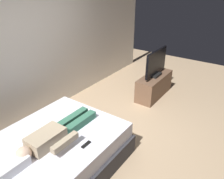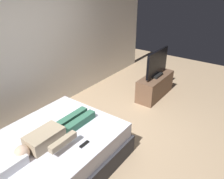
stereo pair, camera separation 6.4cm
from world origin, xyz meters
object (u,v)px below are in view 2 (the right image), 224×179
(pillow, at_px, (1,165))
(tv, at_px, (157,64))
(bed, at_px, (52,154))
(person, at_px, (53,134))
(tv_stand, at_px, (155,86))
(remote, at_px, (84,144))

(pillow, relative_size, tv, 0.55)
(bed, xyz_separation_m, person, (0.03, -0.06, 0.36))
(pillow, relative_size, tv_stand, 0.44)
(bed, xyz_separation_m, tv_stand, (2.84, -0.17, -0.01))
(remote, distance_m, tv_stand, 2.69)
(pillow, xyz_separation_m, tv_stand, (3.50, -0.17, -0.35))
(remote, distance_m, tv, 2.69)
(bed, xyz_separation_m, remote, (0.18, -0.47, 0.29))
(bed, distance_m, pillow, 0.74)
(pillow, bearing_deg, remote, -29.02)
(bed, xyz_separation_m, tv, (2.84, -0.17, 0.52))
(bed, distance_m, remote, 0.58)
(tv_stand, distance_m, tv, 0.53)
(pillow, bearing_deg, tv, -2.86)
(tv, bearing_deg, person, 177.71)
(remote, height_order, tv_stand, remote)
(person, distance_m, remote, 0.44)
(remote, height_order, tv, tv)
(person, distance_m, tv_stand, 2.84)
(remote, xyz_separation_m, tv, (2.66, 0.29, 0.24))
(bed, xyz_separation_m, pillow, (-0.66, -0.00, 0.34))
(tv_stand, bearing_deg, remote, -173.73)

